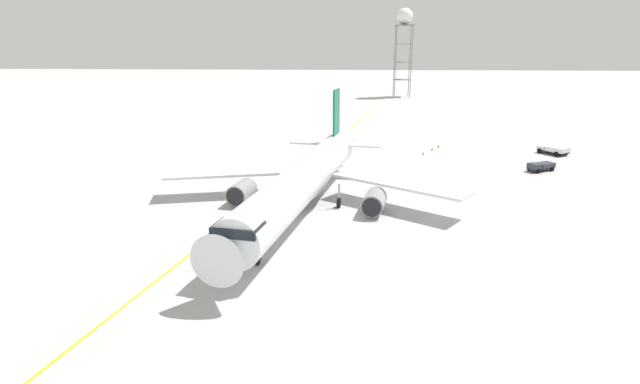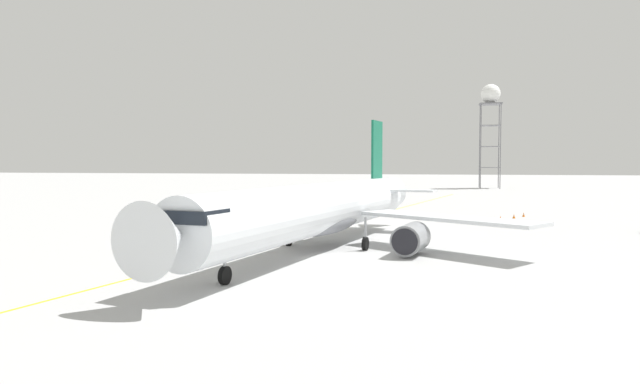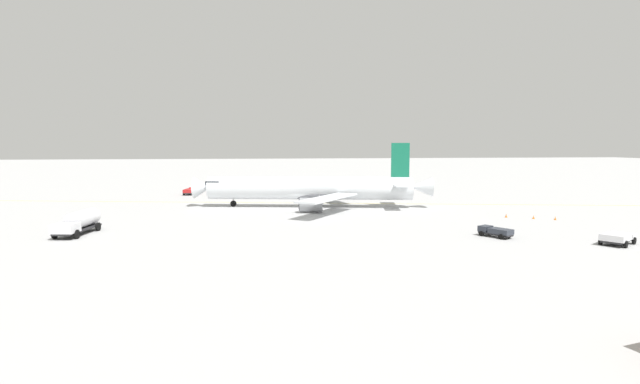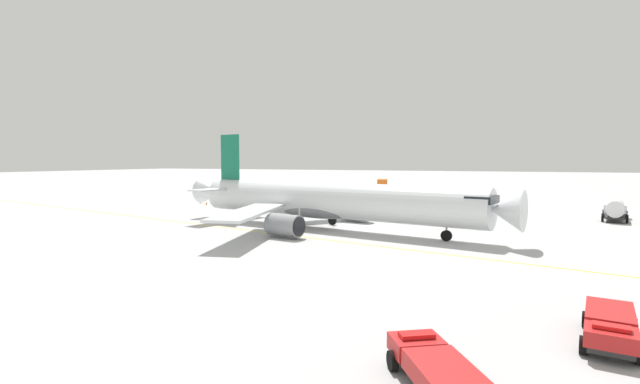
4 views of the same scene
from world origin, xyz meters
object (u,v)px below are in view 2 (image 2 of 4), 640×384
Objects in this scene: airliner_main at (320,211)px; safety_cone_near at (500,218)px; safety_cone_mid at (514,216)px; safety_cone_far at (524,215)px; radar_tower at (491,100)px.

airliner_main is 77.22× the size of safety_cone_near.
airliner_main is 32.59m from safety_cone_near.
safety_cone_mid and safety_cone_far have the same top height.
safety_cone_near is at bearing 159.99° from airliner_main.
safety_cone_far is (2.56, -1.49, 0.00)m from safety_cone_mid.
airliner_main is 122.84m from radar_tower.
radar_tower is 51.41× the size of safety_cone_mid.
airliner_main is at bearing 149.48° from safety_cone_far.
safety_cone_near is 1.00× the size of safety_cone_mid.
safety_cone_mid is at bearing 177.82° from radar_tower.
radar_tower is 91.00m from safety_cone_mid.
safety_cone_far is (-85.25, 1.85, -23.65)m from radar_tower.
safety_cone_mid is at bearing 160.02° from airliner_main.
safety_cone_near is 1.00× the size of safety_cone_far.
radar_tower reaches higher than safety_cone_mid.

